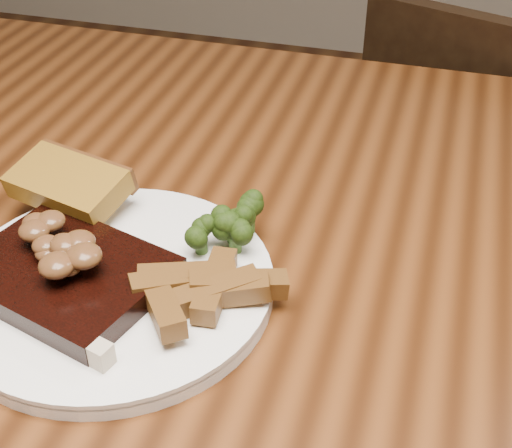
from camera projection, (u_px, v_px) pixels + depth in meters
The scene contains 9 objects.
dining_table at pixel (258, 338), 0.67m from camera, with size 1.60×0.90×0.75m.
chair_far at pixel (482, 212), 1.21m from camera, with size 0.49×0.49×0.81m.
plate at pixel (114, 287), 0.58m from camera, with size 0.26×0.26×0.01m, color white.
steak at pixel (66, 276), 0.56m from camera, with size 0.15×0.12×0.02m, color black.
steak_bone at pixel (32, 322), 0.53m from camera, with size 0.15×0.01×0.02m, color #BDAC92.
mushroom_pile at pixel (54, 246), 0.56m from camera, with size 0.08×0.08×0.03m, color #59301C, non-canonical shape.
garlic_bread at pixel (71, 202), 0.65m from camera, with size 0.10×0.06×0.02m, color #93651A.
potato_wedges at pixel (195, 287), 0.55m from camera, with size 0.10×0.10×0.02m, color brown, non-canonical shape.
broccoli_cluster at pixel (228, 223), 0.61m from camera, with size 0.06×0.06×0.04m, color #23390D, non-canonical shape.
Camera 1 is at (0.13, -0.46, 1.14)m, focal length 50.00 mm.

